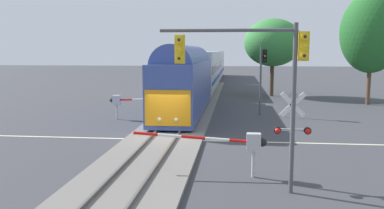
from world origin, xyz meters
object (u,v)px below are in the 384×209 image
at_px(crossing_signal_mast, 292,127).
at_px(traffic_signal_near_right, 256,65).
at_px(crossing_gate_near, 240,142).
at_px(crossing_gate_far, 127,100).
at_px(commuter_train, 205,69).
at_px(traffic_signal_far_side, 263,69).
at_px(elm_centre_background, 273,43).
at_px(maple_right_background, 372,32).

relative_size(crossing_signal_mast, traffic_signal_near_right, 0.61).
relative_size(crossing_gate_near, crossing_gate_far, 0.83).
bearing_deg(crossing_signal_mast, traffic_signal_near_right, -148.36).
relative_size(commuter_train, crossing_gate_far, 9.27).
height_order(crossing_signal_mast, traffic_signal_far_side, traffic_signal_far_side).
bearing_deg(traffic_signal_far_side, commuter_train, 106.79).
xyz_separation_m(commuter_train, elm_centre_background, (8.00, -6.08, 3.19)).
bearing_deg(maple_right_background, crossing_signal_mast, -113.09).
bearing_deg(crossing_signal_mast, crossing_gate_far, 126.44).
height_order(commuter_train, elm_centre_background, elm_centre_background).
distance_m(crossing_signal_mast, maple_right_background, 26.59).
bearing_deg(crossing_gate_far, elm_centre_background, 54.95).
bearing_deg(traffic_signal_far_side, maple_right_background, 35.92).
relative_size(crossing_gate_far, elm_centre_background, 0.77).
bearing_deg(commuter_train, crossing_gate_far, -99.64).
distance_m(traffic_signal_near_right, maple_right_background, 27.70).
bearing_deg(traffic_signal_near_right, crossing_signal_mast, 31.64).
distance_m(crossing_gate_near, traffic_signal_far_side, 16.08).
relative_size(crossing_gate_far, traffic_signal_near_right, 1.09).
xyz_separation_m(crossing_signal_mast, elm_centre_background, (1.89, 30.57, 3.69)).
distance_m(crossing_signal_mast, traffic_signal_near_right, 2.87).
xyz_separation_m(traffic_signal_near_right, traffic_signal_far_side, (1.38, 17.51, -0.91)).
xyz_separation_m(crossing_signal_mast, crossing_gate_far, (-10.03, 13.58, -0.82)).
xyz_separation_m(commuter_train, traffic_signal_near_right, (4.67, -37.54, 1.83)).
xyz_separation_m(commuter_train, crossing_gate_far, (-3.92, -23.07, -1.31)).
bearing_deg(commuter_train, maple_right_background, -37.42).
xyz_separation_m(commuter_train, crossing_signal_mast, (6.11, -36.65, -0.49)).
relative_size(crossing_gate_near, elm_centre_background, 0.64).
bearing_deg(crossing_gate_near, maple_right_background, 62.34).
relative_size(crossing_signal_mast, crossing_gate_far, 0.56).
relative_size(traffic_signal_far_side, maple_right_background, 0.52).
bearing_deg(traffic_signal_far_side, crossing_gate_near, -96.75).
bearing_deg(traffic_signal_near_right, commuter_train, 97.08).
height_order(maple_right_background, elm_centre_background, maple_right_background).
distance_m(crossing_gate_far, maple_right_background, 23.48).
xyz_separation_m(traffic_signal_near_right, elm_centre_background, (3.33, 31.46, 1.37)).
distance_m(commuter_train, elm_centre_background, 10.54).
bearing_deg(crossing_gate_far, traffic_signal_near_right, -59.32).
bearing_deg(traffic_signal_far_side, crossing_gate_far, -163.01).
xyz_separation_m(crossing_signal_mast, maple_right_background, (10.28, 24.12, 4.48)).
bearing_deg(elm_centre_background, crossing_gate_near, -97.33).
relative_size(commuter_train, maple_right_background, 5.81).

